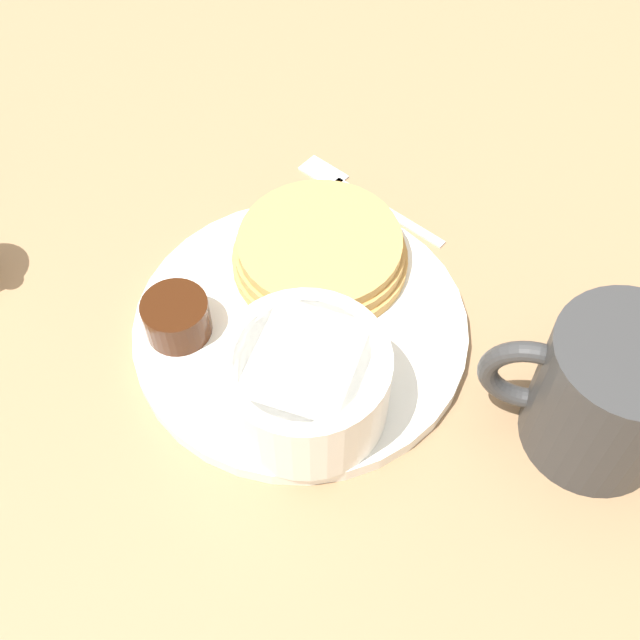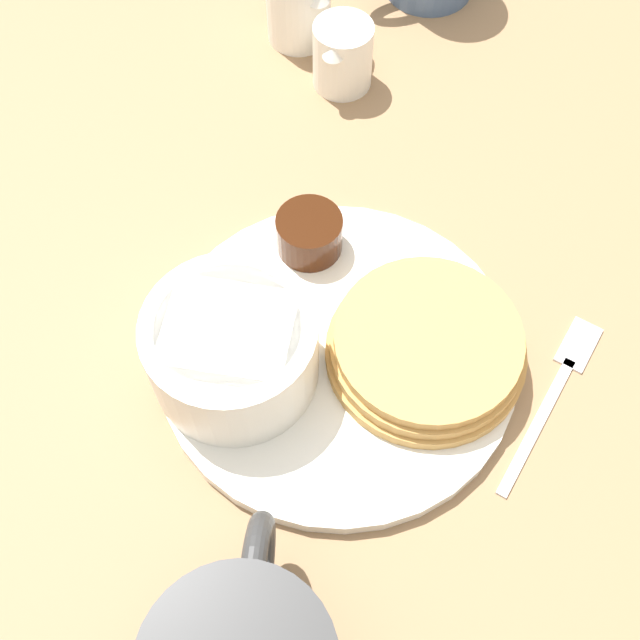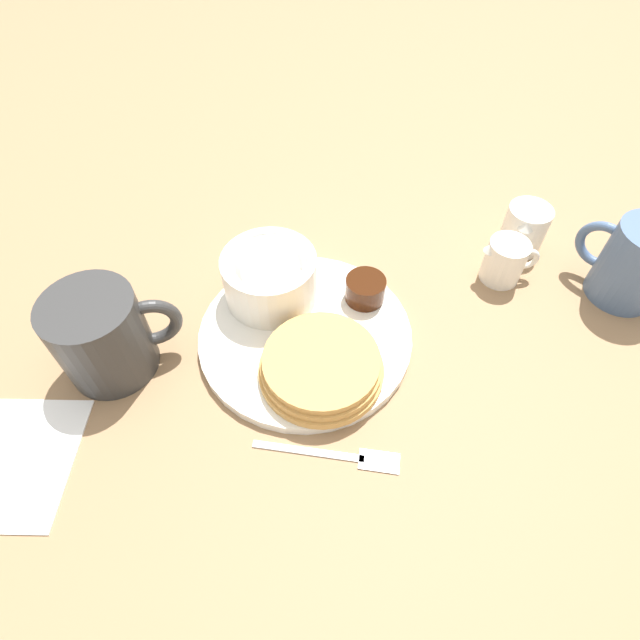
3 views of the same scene
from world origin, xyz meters
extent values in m
plane|color=#93704C|center=(0.00, 0.00, 0.00)|extent=(4.00, 4.00, 0.00)
cylinder|color=white|center=(0.00, 0.00, 0.01)|extent=(0.23, 0.23, 0.01)
cylinder|color=tan|center=(0.05, 0.03, 0.02)|extent=(0.13, 0.13, 0.01)
cylinder|color=tan|center=(0.05, 0.03, 0.03)|extent=(0.12, 0.12, 0.01)
cylinder|color=tan|center=(0.05, 0.03, 0.03)|extent=(0.12, 0.12, 0.01)
cylinder|color=white|center=(-0.05, -0.05, 0.04)|extent=(0.11, 0.11, 0.06)
cylinder|color=white|center=(-0.05, -0.05, 0.07)|extent=(0.09, 0.09, 0.01)
cylinder|color=#38190A|center=(-0.06, 0.06, 0.03)|extent=(0.05, 0.05, 0.03)
cylinder|color=white|center=(-0.07, -0.05, 0.02)|extent=(0.05, 0.05, 0.02)
sphere|color=white|center=(-0.07, -0.05, 0.04)|extent=(0.03, 0.03, 0.03)
cylinder|color=#333333|center=(0.07, -0.19, 0.05)|extent=(0.09, 0.09, 0.10)
torus|color=#333333|center=(0.04, -0.15, 0.05)|extent=(0.04, 0.06, 0.06)
cylinder|color=white|center=(-0.13, 0.22, 0.03)|extent=(0.05, 0.05, 0.05)
torus|color=white|center=(-0.14, 0.24, 0.03)|extent=(0.01, 0.03, 0.03)
cone|color=white|center=(-0.13, 0.20, 0.05)|extent=(0.02, 0.02, 0.01)
cylinder|color=white|center=(-0.19, 0.24, 0.03)|extent=(0.05, 0.05, 0.06)
torus|color=white|center=(-0.22, 0.25, 0.03)|extent=(0.03, 0.02, 0.03)
cone|color=white|center=(-0.17, 0.24, 0.06)|extent=(0.02, 0.02, 0.01)
cube|color=silver|center=(0.13, 0.03, 0.00)|extent=(0.01, 0.11, 0.00)
cube|color=silver|center=(0.13, 0.09, 0.00)|extent=(0.02, 0.04, 0.00)
cube|color=white|center=(0.18, -0.24, 0.00)|extent=(0.14, 0.12, 0.00)
cylinder|color=slate|center=(-0.13, 0.36, 0.05)|extent=(0.08, 0.08, 0.10)
torus|color=slate|center=(-0.15, 0.32, 0.05)|extent=(0.04, 0.06, 0.06)
camera|label=1|loc=(-0.23, -0.23, 0.47)|focal=45.00mm
camera|label=2|loc=(0.12, -0.21, 0.47)|focal=45.00mm
camera|label=3|loc=(0.32, 0.07, 0.45)|focal=28.00mm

